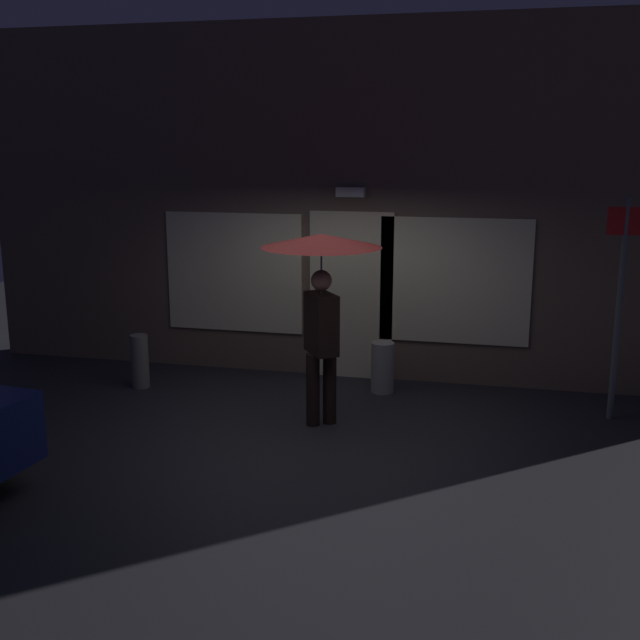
# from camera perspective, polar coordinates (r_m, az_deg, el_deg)

# --- Properties ---
(ground_plane) EXTENTS (18.00, 18.00, 0.00)m
(ground_plane) POSITION_cam_1_polar(r_m,az_deg,el_deg) (8.47, -0.65, -8.36)
(ground_plane) COLOR #26262B
(building_facade) EXTENTS (10.33, 0.48, 4.56)m
(building_facade) POSITION_cam_1_polar(r_m,az_deg,el_deg) (10.22, 2.51, 8.33)
(building_facade) COLOR brown
(building_facade) RESTS_ON ground
(person_with_umbrella) EXTENTS (1.29, 1.29, 2.12)m
(person_with_umbrella) POSITION_cam_1_polar(r_m,az_deg,el_deg) (8.34, 0.10, 3.32)
(person_with_umbrella) COLOR black
(person_with_umbrella) RESTS_ON ground
(street_sign_post) EXTENTS (0.40, 0.07, 2.49)m
(street_sign_post) POSITION_cam_1_polar(r_m,az_deg,el_deg) (9.17, 21.05, 1.58)
(street_sign_post) COLOR #595B60
(street_sign_post) RESTS_ON ground
(sidewalk_bollard) EXTENTS (0.29, 0.29, 0.64)m
(sidewalk_bollard) POSITION_cam_1_polar(r_m,az_deg,el_deg) (9.79, 4.59, -3.46)
(sidewalk_bollard) COLOR #9E998E
(sidewalk_bollard) RESTS_ON ground
(sidewalk_bollard_2) EXTENTS (0.22, 0.22, 0.69)m
(sidewalk_bollard_2) POSITION_cam_1_polar(r_m,az_deg,el_deg) (10.20, -13.01, -2.95)
(sidewalk_bollard_2) COLOR slate
(sidewalk_bollard_2) RESTS_ON ground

